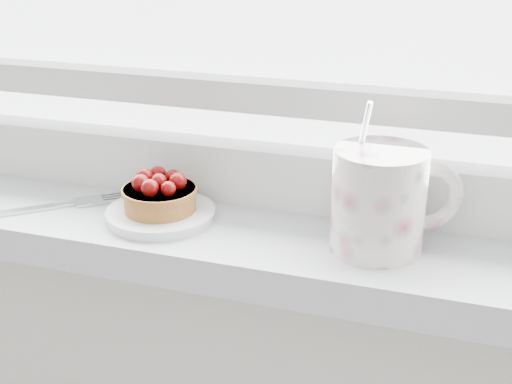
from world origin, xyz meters
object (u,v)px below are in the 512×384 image
at_px(saucer, 161,214).
at_px(raspberry_tart, 159,194).
at_px(floral_mug, 382,198).
at_px(fork, 40,208).

distance_m(saucer, raspberry_tart, 0.03).
bearing_deg(raspberry_tart, floral_mug, 1.32).
bearing_deg(saucer, floral_mug, 1.35).
height_order(saucer, fork, saucer).
bearing_deg(raspberry_tart, saucer, -17.39).
relative_size(saucer, floral_mug, 0.80).
bearing_deg(floral_mug, raspberry_tart, -178.68).
xyz_separation_m(raspberry_tart, floral_mug, (0.25, 0.01, 0.03)).
bearing_deg(saucer, raspberry_tart, 162.61).
bearing_deg(fork, floral_mug, 3.78).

